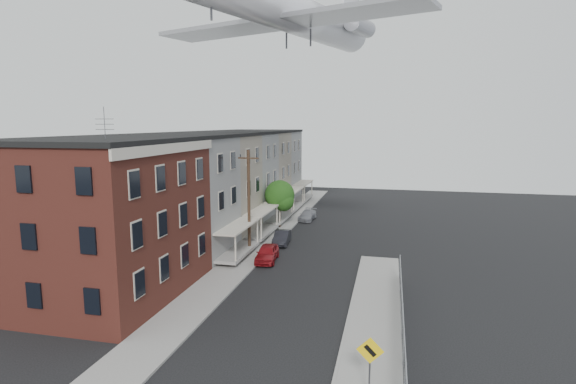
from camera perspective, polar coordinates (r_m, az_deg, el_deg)
name	(u,v)px	position (r m, az deg, el deg)	size (l,w,h in m)	color
ground	(245,372)	(22.11, -5.44, -21.76)	(120.00, 120.00, 0.00)	black
sidewalk_left	(269,236)	(45.03, -2.42, -5.62)	(3.00, 62.00, 0.12)	gray
sidewalk_right	(373,325)	(26.50, 10.79, -16.30)	(3.00, 26.00, 0.12)	gray
curb_left	(283,237)	(44.67, -0.62, -5.71)	(0.15, 62.00, 0.14)	gray
curb_right	(347,323)	(26.58, 7.54, -16.12)	(0.15, 26.00, 0.14)	gray
corner_building	(102,217)	(31.52, -22.52, -3.00)	(10.31, 12.30, 12.15)	#3D1713
row_house_a	(172,195)	(39.48, -14.50, -0.41)	(11.98, 7.00, 10.30)	#60605E
row_house_b	(205,185)	(45.73, -10.46, 0.94)	(11.98, 7.00, 10.30)	gray
row_house_c	(230,177)	(52.17, -7.41, 1.96)	(11.98, 7.00, 10.30)	#60605E
row_house_d	(249,170)	(58.74, -5.03, 2.75)	(11.98, 7.00, 10.30)	gray
row_house_e	(263,166)	(65.40, -3.13, 3.37)	(11.98, 7.00, 10.30)	#60605E
chainlink_fence	(402,320)	(25.21, 14.29, -15.44)	(0.06, 18.06, 1.90)	gray
warning_sign	(370,359)	(19.41, 10.36, -20.13)	(1.10, 0.11, 2.80)	#515156
utility_pole	(249,201)	(38.47, -4.99, -1.09)	(1.80, 0.26, 9.00)	black
street_tree	(281,197)	(48.00, -0.94, -0.58)	(3.22, 3.20, 5.20)	black
car_near	(267,253)	(37.13, -2.68, -7.76)	(1.60, 3.99, 1.36)	maroon
car_mid	(282,237)	(42.23, -0.78, -5.79)	(1.32, 3.78, 1.24)	black
car_far	(308,215)	(52.55, 2.49, -2.96)	(1.60, 3.94, 1.14)	gray
airplane	(296,14)	(40.96, 1.04, 21.64)	(24.32, 27.84, 8.09)	white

